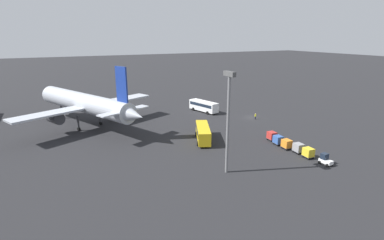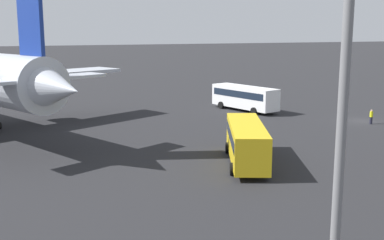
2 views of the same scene
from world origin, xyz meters
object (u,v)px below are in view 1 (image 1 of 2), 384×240
(shuttle_bus_near, at_px, (204,106))
(baggage_tug, at_px, (325,160))
(shuttle_bus_far, at_px, (203,132))
(airplane, at_px, (85,103))
(cargo_cart_grey, at_px, (298,148))
(worker_person, at_px, (255,116))
(cargo_cart_orange, at_px, (287,144))
(cargo_cart_yellow, at_px, (308,152))
(cargo_cart_blue, at_px, (278,140))
(cargo_cart_red, at_px, (272,136))

(shuttle_bus_near, relative_size, baggage_tug, 4.42)
(shuttle_bus_far, relative_size, baggage_tug, 4.49)
(airplane, relative_size, shuttle_bus_far, 3.85)
(baggage_tug, distance_m, cargo_cart_grey, 6.46)
(worker_person, height_order, cargo_cart_orange, cargo_cart_orange)
(cargo_cart_orange, bearing_deg, cargo_cart_yellow, -176.35)
(airplane, bearing_deg, shuttle_bus_near, -113.22)
(worker_person, bearing_deg, airplane, 72.81)
(baggage_tug, bearing_deg, airplane, 35.48)
(shuttle_bus_far, relative_size, cargo_cart_blue, 5.29)
(cargo_cart_blue, bearing_deg, cargo_cart_grey, -175.67)
(shuttle_bus_near, distance_m, cargo_cart_red, 30.84)
(shuttle_bus_near, bearing_deg, worker_person, -162.78)
(shuttle_bus_far, height_order, cargo_cart_red, shuttle_bus_far)
(cargo_cart_blue, bearing_deg, shuttle_bus_near, 1.01)
(airplane, xyz_separation_m, cargo_cart_orange, (-35.80, -36.04, -5.19))
(shuttle_bus_far, distance_m, worker_person, 24.12)
(cargo_cart_grey, distance_m, cargo_cart_blue, 5.63)
(cargo_cart_red, bearing_deg, shuttle_bus_far, 63.56)
(cargo_cart_orange, relative_size, cargo_cart_red, 1.00)
(airplane, distance_m, cargo_cart_orange, 51.07)
(airplane, distance_m, cargo_cart_red, 47.88)
(shuttle_bus_far, distance_m, cargo_cart_red, 15.94)
(cargo_cart_yellow, bearing_deg, baggage_tug, -171.21)
(airplane, distance_m, cargo_cart_yellow, 55.38)
(airplane, distance_m, worker_person, 47.20)
(shuttle_bus_near, height_order, cargo_cart_grey, shuttle_bus_near)
(worker_person, bearing_deg, shuttle_bus_near, 32.53)
(cargo_cart_red, bearing_deg, shuttle_bus_near, 2.31)
(shuttle_bus_near, height_order, cargo_cart_blue, shuttle_bus_near)
(cargo_cart_orange, bearing_deg, cargo_cart_blue, -2.28)
(worker_person, xyz_separation_m, cargo_cart_blue, (-19.14, 8.63, 0.32))
(shuttle_bus_far, xyz_separation_m, cargo_cart_red, (-7.09, -14.26, -0.82))
(cargo_cart_blue, bearing_deg, airplane, 47.61)
(shuttle_bus_far, distance_m, cargo_cart_grey, 20.93)
(cargo_cart_yellow, distance_m, cargo_cart_blue, 8.42)
(baggage_tug, bearing_deg, cargo_cart_blue, -0.04)
(airplane, height_order, cargo_cart_orange, airplane)
(cargo_cart_grey, bearing_deg, shuttle_bus_near, 1.49)
(cargo_cart_grey, height_order, cargo_cart_red, same)
(shuttle_bus_near, bearing_deg, cargo_cart_yellow, 165.83)
(shuttle_bus_near, relative_size, cargo_cart_red, 5.20)
(worker_person, relative_size, cargo_cart_orange, 0.83)
(cargo_cart_grey, relative_size, cargo_cart_orange, 1.00)
(worker_person, distance_m, cargo_cart_grey, 26.08)
(cargo_cart_orange, distance_m, cargo_cart_blue, 2.81)
(baggage_tug, relative_size, cargo_cart_orange, 1.18)
(worker_person, bearing_deg, shuttle_bus_far, 112.58)
(airplane, distance_m, cargo_cart_blue, 49.22)
(worker_person, bearing_deg, cargo_cart_orange, 158.28)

